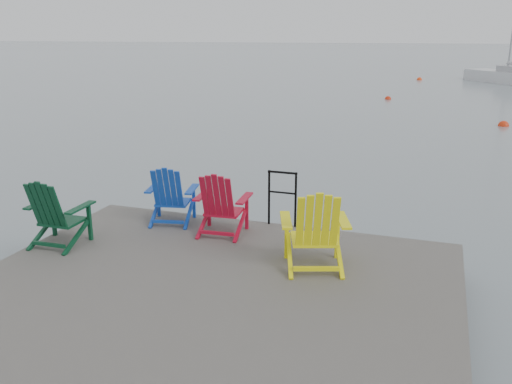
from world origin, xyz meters
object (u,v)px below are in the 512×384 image
(chair_green, at_px, (56,212))
(sailboat_near, at_px, (511,78))
(buoy_a, at_px, (503,126))
(buoy_b, at_px, (388,99))
(chair_red, at_px, (221,203))
(chair_yellow, at_px, (315,229))
(chair_blue, at_px, (171,194))
(buoy_d, at_px, (419,80))
(handrail, at_px, (282,193))

(chair_green, bearing_deg, sailboat_near, 73.88)
(chair_green, bearing_deg, buoy_a, 64.53)
(chair_green, distance_m, buoy_b, 24.70)
(chair_red, xyz_separation_m, chair_yellow, (1.64, -0.79, 0.05))
(chair_blue, xyz_separation_m, buoy_d, (2.24, 36.97, -0.99))
(chair_green, distance_m, chair_red, 2.40)
(chair_blue, distance_m, buoy_a, 16.81)
(chair_red, bearing_deg, buoy_d, 83.49)
(chair_green, relative_size, chair_red, 1.02)
(chair_red, xyz_separation_m, sailboat_near, (7.63, 36.30, -0.65))
(chair_yellow, distance_m, sailboat_near, 37.57)
(buoy_d, bearing_deg, buoy_a, -79.08)
(handrail, height_order, buoy_a, handrail)
(chair_yellow, bearing_deg, handrail, 101.55)
(chair_blue, bearing_deg, buoy_a, 55.12)
(chair_green, distance_m, sailboat_near, 38.73)
(chair_blue, bearing_deg, handrail, 2.77)
(handrail, relative_size, chair_blue, 0.93)
(handrail, bearing_deg, buoy_a, 72.83)
(chair_blue, relative_size, chair_red, 0.97)
(sailboat_near, xyz_separation_m, buoy_d, (-6.35, 0.89, -0.36))
(chair_blue, xyz_separation_m, buoy_b, (1.22, 23.16, -0.99))
(chair_yellow, relative_size, buoy_d, 2.71)
(chair_blue, relative_size, buoy_b, 2.78)
(chair_yellow, distance_m, buoy_b, 24.22)
(chair_blue, height_order, chair_yellow, chair_yellow)
(chair_blue, bearing_deg, buoy_b, 74.46)
(buoy_a, height_order, buoy_d, buoy_a)
(handrail, height_order, chair_blue, chair_blue)
(chair_blue, xyz_separation_m, chair_red, (0.97, -0.22, 0.02))
(buoy_a, bearing_deg, chair_yellow, -102.88)
(chair_red, bearing_deg, buoy_a, 66.47)
(chair_blue, height_order, buoy_d, chair_blue)
(chair_blue, distance_m, sailboat_near, 37.10)
(chair_blue, height_order, buoy_b, chair_blue)
(handrail, distance_m, chair_green, 3.41)
(chair_green, xyz_separation_m, sailboat_near, (9.71, 37.49, -0.66))
(chair_yellow, height_order, buoy_d, chair_yellow)
(sailboat_near, height_order, buoy_d, sailboat_near)
(handrail, bearing_deg, chair_yellow, -59.51)
(chair_red, height_order, buoy_b, chair_red)
(chair_yellow, distance_m, buoy_d, 37.99)
(chair_green, relative_size, buoy_b, 2.92)
(buoy_a, bearing_deg, buoy_b, 124.07)
(chair_red, bearing_deg, chair_green, -154.74)
(handrail, height_order, buoy_d, handrail)
(buoy_a, bearing_deg, chair_green, -113.88)
(chair_red, height_order, buoy_a, chair_red)
(handrail, xyz_separation_m, chair_green, (-2.85, -1.89, -0.03))
(chair_yellow, relative_size, sailboat_near, 0.10)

